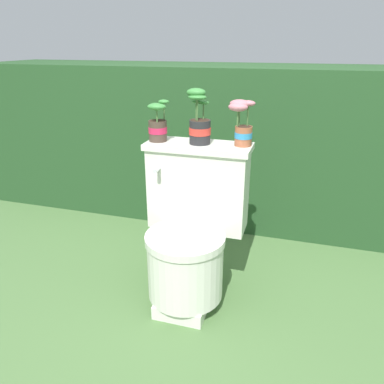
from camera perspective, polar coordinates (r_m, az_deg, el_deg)
name	(u,v)px	position (r m, az deg, el deg)	size (l,w,h in m)	color
ground_plane	(198,306)	(2.00, 0.96, -17.03)	(12.00, 12.00, 0.00)	#4C703D
hedge_backdrop	(243,144)	(2.81, 7.75, 7.28)	(4.00, 0.71, 1.11)	#234723
toilet	(191,230)	(1.89, -0.10, -5.84)	(0.52, 0.52, 0.79)	silver
potted_plant_left	(158,125)	(1.88, -5.24, 10.17)	(0.11, 0.12, 0.20)	#47382D
potted_plant_midleft	(199,124)	(1.83, 1.13, 10.37)	(0.12, 0.11, 0.26)	#262628
potted_plant_middle	(242,123)	(1.80, 7.66, 10.31)	(0.12, 0.09, 0.22)	#9E5638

